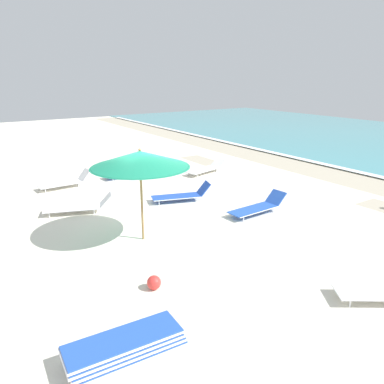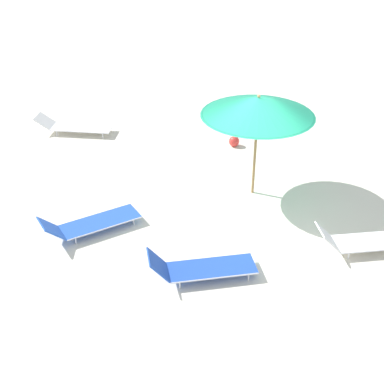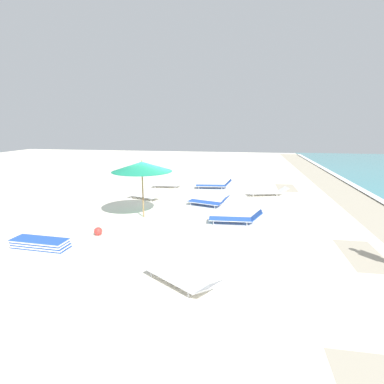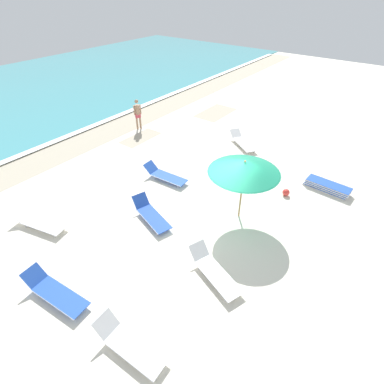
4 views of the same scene
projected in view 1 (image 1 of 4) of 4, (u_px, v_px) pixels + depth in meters
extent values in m
cube|color=silver|center=(150.00, 225.00, 11.17)|extent=(60.00, 60.00, 0.16)
cube|color=#B8AE96|center=(344.00, 178.00, 16.03)|extent=(57.00, 2.20, 0.00)
cube|color=#B8AE96|center=(201.00, 160.00, 19.40)|extent=(2.37, 1.14, 0.00)
cube|color=white|center=(361.00, 172.00, 16.67)|extent=(56.00, 0.44, 0.01)
cylinder|color=#9E7547|center=(142.00, 200.00, 9.70)|extent=(0.06, 0.06, 2.19)
cone|color=#1E936B|center=(140.00, 159.00, 9.38)|extent=(2.53, 2.53, 0.41)
cylinder|color=#166E50|center=(140.00, 167.00, 9.44)|extent=(2.45, 2.45, 0.01)
sphere|color=#9E7547|center=(140.00, 150.00, 9.31)|extent=(0.07, 0.07, 0.07)
cube|color=blue|center=(129.00, 351.00, 5.87)|extent=(0.70, 1.83, 0.03)
cube|color=silver|center=(129.00, 352.00, 5.88)|extent=(0.72, 1.87, 0.04)
cube|color=blue|center=(127.00, 347.00, 5.83)|extent=(0.70, 1.83, 0.03)
cube|color=silver|center=(127.00, 348.00, 5.84)|extent=(0.72, 1.87, 0.04)
cube|color=blue|center=(124.00, 343.00, 5.79)|extent=(0.70, 1.83, 0.03)
cube|color=silver|center=(124.00, 345.00, 5.80)|extent=(0.72, 1.87, 0.04)
cube|color=blue|center=(123.00, 339.00, 5.76)|extent=(0.70, 1.83, 0.03)
cube|color=silver|center=(123.00, 340.00, 5.77)|extent=(0.72, 1.87, 0.04)
cube|color=white|center=(381.00, 292.00, 7.25)|extent=(1.47, 1.78, 0.03)
cylinder|color=silver|center=(374.00, 284.00, 7.53)|extent=(1.00, 1.46, 0.03)
cylinder|color=silver|center=(340.00, 289.00, 7.53)|extent=(0.03, 0.03, 0.16)
cylinder|color=silver|center=(350.00, 304.00, 7.04)|extent=(0.03, 0.03, 0.16)
cube|color=blue|center=(176.00, 197.00, 12.98)|extent=(1.08, 1.77, 0.03)
cylinder|color=silver|center=(174.00, 194.00, 13.26)|extent=(0.53, 1.59, 0.03)
cylinder|color=silver|center=(178.00, 199.00, 12.70)|extent=(0.53, 1.59, 0.03)
cube|color=blue|center=(204.00, 188.00, 13.18)|extent=(0.66, 0.53, 0.44)
cylinder|color=silver|center=(156.00, 198.00, 13.07)|extent=(0.03, 0.03, 0.16)
cylinder|color=silver|center=(159.00, 203.00, 12.61)|extent=(0.03, 0.03, 0.16)
cylinder|color=silver|center=(192.00, 195.00, 13.41)|extent=(0.03, 0.03, 0.16)
cylinder|color=silver|center=(196.00, 200.00, 12.94)|extent=(0.03, 0.03, 0.16)
cube|color=blue|center=(125.00, 173.00, 16.12)|extent=(0.78, 1.84, 0.03)
cylinder|color=silver|center=(121.00, 172.00, 16.34)|extent=(0.21, 1.79, 0.03)
cylinder|color=silver|center=(128.00, 174.00, 15.90)|extent=(0.21, 1.79, 0.03)
cube|color=blue|center=(146.00, 165.00, 16.72)|extent=(0.61, 0.46, 0.42)
cylinder|color=silver|center=(107.00, 177.00, 15.92)|extent=(0.03, 0.03, 0.16)
cylinder|color=silver|center=(113.00, 179.00, 15.54)|extent=(0.03, 0.03, 0.16)
cylinder|color=silver|center=(136.00, 172.00, 16.76)|extent=(0.03, 0.03, 0.16)
cylinder|color=silver|center=(142.00, 174.00, 16.38)|extent=(0.03, 0.03, 0.16)
cube|color=white|center=(60.00, 184.00, 14.48)|extent=(0.68, 1.64, 0.03)
cylinder|color=silver|center=(58.00, 182.00, 14.71)|extent=(0.12, 1.61, 0.03)
cylinder|color=silver|center=(63.00, 186.00, 14.25)|extent=(0.12, 1.61, 0.03)
cube|color=white|center=(84.00, 175.00, 14.98)|extent=(0.60, 0.41, 0.44)
cylinder|color=silver|center=(42.00, 188.00, 14.35)|extent=(0.03, 0.03, 0.16)
cylinder|color=silver|center=(46.00, 191.00, 13.96)|extent=(0.03, 0.03, 0.16)
cylinder|color=silver|center=(74.00, 182.00, 15.06)|extent=(0.03, 0.03, 0.16)
cylinder|color=silver|center=(78.00, 185.00, 14.67)|extent=(0.03, 0.03, 0.16)
cube|color=white|center=(72.00, 208.00, 11.85)|extent=(1.16, 1.82, 0.03)
cylinder|color=silver|center=(73.00, 205.00, 12.13)|extent=(0.62, 1.62, 0.03)
cylinder|color=silver|center=(71.00, 211.00, 11.57)|extent=(0.62, 1.62, 0.03)
cube|color=white|center=(106.00, 200.00, 12.02)|extent=(0.68, 0.58, 0.42)
cylinder|color=silver|center=(51.00, 210.00, 11.97)|extent=(0.03, 0.03, 0.16)
cylinder|color=silver|center=(49.00, 215.00, 11.49)|extent=(0.03, 0.03, 0.16)
cylinder|color=silver|center=(94.00, 207.00, 12.26)|extent=(0.03, 0.03, 0.16)
cylinder|color=silver|center=(94.00, 212.00, 11.78)|extent=(0.03, 0.03, 0.16)
cube|color=blue|center=(253.00, 209.00, 11.73)|extent=(0.70, 1.72, 0.03)
cylinder|color=silver|center=(246.00, 207.00, 11.96)|extent=(0.13, 1.68, 0.03)
cylinder|color=silver|center=(260.00, 212.00, 11.50)|extent=(0.13, 1.68, 0.03)
cube|color=blue|center=(276.00, 197.00, 12.27)|extent=(0.60, 0.45, 0.40)
cylinder|color=silver|center=(232.00, 214.00, 11.58)|extent=(0.03, 0.03, 0.16)
cylinder|color=silver|center=(243.00, 219.00, 11.19)|extent=(0.03, 0.03, 0.16)
cylinder|color=silver|center=(261.00, 206.00, 12.33)|extent=(0.03, 0.03, 0.16)
cylinder|color=silver|center=(273.00, 210.00, 11.94)|extent=(0.03, 0.03, 0.16)
cube|color=white|center=(203.00, 170.00, 16.65)|extent=(0.99, 1.80, 0.03)
cylinder|color=silver|center=(198.00, 169.00, 16.84)|extent=(0.44, 1.67, 0.03)
cylinder|color=silver|center=(208.00, 171.00, 16.45)|extent=(0.44, 1.67, 0.03)
cube|color=white|center=(218.00, 163.00, 17.37)|extent=(0.68, 0.61, 0.31)
cylinder|color=silver|center=(188.00, 174.00, 16.37)|extent=(0.03, 0.03, 0.16)
cylinder|color=silver|center=(197.00, 176.00, 16.04)|extent=(0.03, 0.03, 0.16)
cylinder|color=silver|center=(208.00, 169.00, 17.31)|extent=(0.03, 0.03, 0.16)
cylinder|color=silver|center=(217.00, 170.00, 16.98)|extent=(0.03, 0.03, 0.16)
sphere|color=red|center=(154.00, 283.00, 7.63)|extent=(0.29, 0.29, 0.29)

